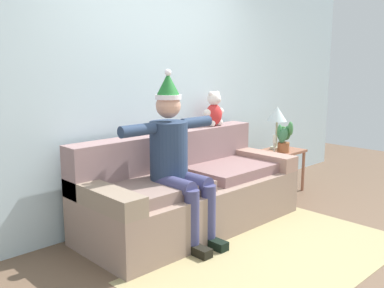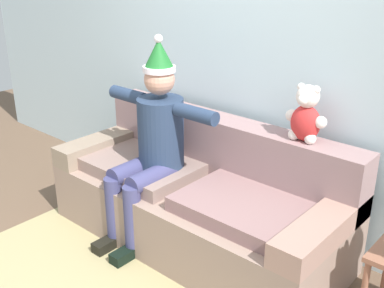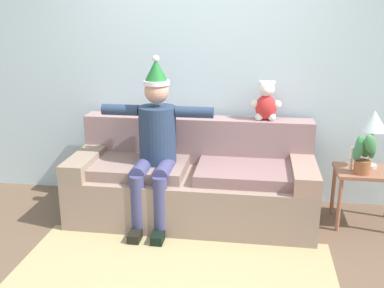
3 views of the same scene
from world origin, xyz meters
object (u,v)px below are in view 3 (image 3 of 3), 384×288
object	(u,v)px
side_table	(367,179)
candle_tall	(352,156)
potted_plant	(364,153)
couch	(193,181)
table_lamp	(374,124)
person_seated	(155,141)
teddy_bear	(266,102)

from	to	relation	value
side_table	candle_tall	distance (m)	0.27
potted_plant	candle_tall	xyz separation A→B (m)	(-0.09, 0.07, -0.05)
couch	table_lamp	distance (m)	1.71
couch	side_table	bearing A→B (deg)	1.03
couch	person_seated	xyz separation A→B (m)	(-0.32, -0.17, 0.43)
person_seated	teddy_bear	bearing A→B (deg)	24.92
person_seated	side_table	distance (m)	1.94
side_table	potted_plant	xyz separation A→B (m)	(-0.07, -0.09, 0.27)
side_table	candle_tall	bearing A→B (deg)	-172.78
table_lamp	potted_plant	world-z (taller)	table_lamp
couch	teddy_bear	bearing A→B (deg)	23.16
candle_tall	table_lamp	bearing A→B (deg)	29.69
person_seated	teddy_bear	distance (m)	1.11
side_table	table_lamp	bearing A→B (deg)	75.67
couch	candle_tall	bearing A→B (deg)	0.34
person_seated	candle_tall	size ratio (longest dim) A/B	7.17
person_seated	table_lamp	size ratio (longest dim) A/B	2.89
couch	person_seated	world-z (taller)	person_seated
side_table	table_lamp	distance (m)	0.50
table_lamp	candle_tall	distance (m)	0.34
teddy_bear	potted_plant	distance (m)	0.99
teddy_bear	potted_plant	bearing A→B (deg)	-21.95
side_table	potted_plant	size ratio (longest dim) A/B	1.43
person_seated	potted_plant	bearing A→B (deg)	3.34
couch	person_seated	distance (m)	0.56
person_seated	candle_tall	world-z (taller)	person_seated
teddy_bear	side_table	size ratio (longest dim) A/B	0.68
person_seated	potted_plant	xyz separation A→B (m)	(1.83, 0.11, -0.06)
couch	candle_tall	xyz separation A→B (m)	(1.42, 0.01, 0.32)
person_seated	couch	bearing A→B (deg)	28.39
side_table	person_seated	bearing A→B (deg)	-173.98
table_lamp	potted_plant	xyz separation A→B (m)	(-0.09, -0.18, -0.23)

